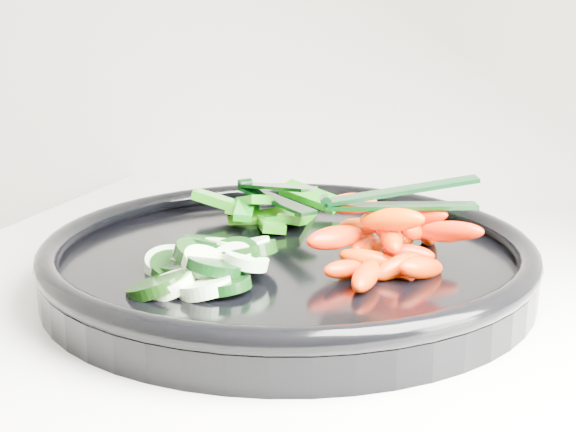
% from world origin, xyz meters
% --- Properties ---
extents(veggie_tray, '(0.38, 0.38, 0.04)m').
position_xyz_m(veggie_tray, '(-0.70, 1.68, 0.95)').
color(veggie_tray, black).
rests_on(veggie_tray, counter).
extents(cucumber_pile, '(0.11, 0.12, 0.04)m').
position_xyz_m(cucumber_pile, '(-0.74, 1.62, 0.96)').
color(cucumber_pile, black).
rests_on(cucumber_pile, veggie_tray).
extents(carrot_pile, '(0.13, 0.16, 0.06)m').
position_xyz_m(carrot_pile, '(-0.62, 1.68, 0.97)').
color(carrot_pile, '#EA4600').
rests_on(carrot_pile, veggie_tray).
extents(pepper_pile, '(0.13, 0.12, 0.04)m').
position_xyz_m(pepper_pile, '(-0.75, 1.77, 0.96)').
color(pepper_pile, '#09610C').
rests_on(pepper_pile, veggie_tray).
extents(tong_carrot, '(0.11, 0.05, 0.02)m').
position_xyz_m(tong_carrot, '(-0.62, 1.69, 1.00)').
color(tong_carrot, black).
rests_on(tong_carrot, carrot_pile).
extents(tong_pepper, '(0.10, 0.08, 0.02)m').
position_xyz_m(tong_pepper, '(-0.74, 1.77, 0.98)').
color(tong_pepper, black).
rests_on(tong_pepper, pepper_pile).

